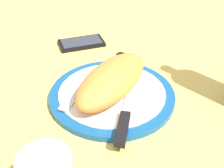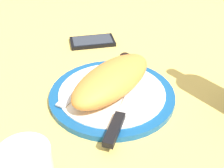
# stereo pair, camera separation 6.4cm
# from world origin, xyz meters

# --- Properties ---
(ground_plane) EXTENTS (1.50, 1.50, 0.03)m
(ground_plane) POSITION_xyz_m (0.00, 0.00, -0.01)
(ground_plane) COLOR #DBB756
(plate) EXTENTS (0.27, 0.27, 0.02)m
(plate) POSITION_xyz_m (0.00, 0.00, 0.01)
(plate) COLOR navy
(plate) RESTS_ON ground_plane
(calzone) EXTENTS (0.23, 0.10, 0.06)m
(calzone) POSITION_xyz_m (-0.00, 0.00, 0.05)
(calzone) COLOR orange
(calzone) RESTS_ON plate
(fork) EXTENTS (0.17, 0.05, 0.00)m
(fork) POSITION_xyz_m (0.04, -0.06, 0.02)
(fork) COLOR silver
(fork) RESTS_ON plate
(knife) EXTENTS (0.21, 0.10, 0.01)m
(knife) POSITION_xyz_m (0.06, 0.07, 0.02)
(knife) COLOR silver
(knife) RESTS_ON plate
(smartphone) EXTENTS (0.14, 0.13, 0.01)m
(smartphone) POSITION_xyz_m (-0.17, -0.20, 0.01)
(smartphone) COLOR black
(smartphone) RESTS_ON ground_plane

